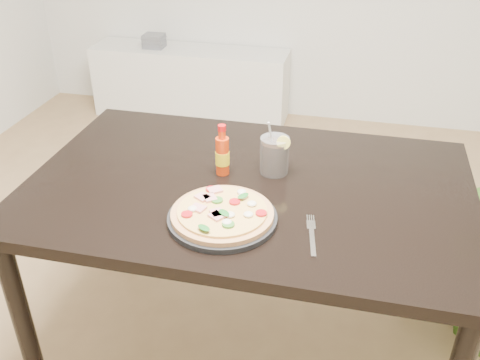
% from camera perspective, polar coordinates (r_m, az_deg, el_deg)
% --- Properties ---
extents(floor, '(4.50, 4.50, 0.00)m').
position_cam_1_polar(floor, '(2.21, -1.41, -16.49)').
color(floor, '#9E7A51').
rests_on(floor, ground).
extents(dining_table, '(1.40, 0.90, 0.75)m').
position_cam_1_polar(dining_table, '(1.74, 0.90, -2.67)').
color(dining_table, black).
rests_on(dining_table, ground).
extents(plate, '(0.31, 0.31, 0.02)m').
position_cam_1_polar(plate, '(1.52, -1.89, -4.09)').
color(plate, black).
rests_on(plate, dining_table).
extents(pizza, '(0.29, 0.29, 0.03)m').
position_cam_1_polar(pizza, '(1.51, -1.90, -3.46)').
color(pizza, tan).
rests_on(pizza, plate).
extents(hot_sauce_bottle, '(0.05, 0.05, 0.17)m').
position_cam_1_polar(hot_sauce_bottle, '(1.72, -1.89, 2.71)').
color(hot_sauce_bottle, red).
rests_on(hot_sauce_bottle, dining_table).
extents(cola_cup, '(0.10, 0.09, 0.18)m').
position_cam_1_polar(cola_cup, '(1.73, 3.69, 2.57)').
color(cola_cup, black).
rests_on(cola_cup, dining_table).
extents(fork, '(0.05, 0.19, 0.00)m').
position_cam_1_polar(fork, '(1.48, 7.66, -5.69)').
color(fork, silver).
rests_on(fork, dining_table).
extents(media_console, '(1.40, 0.34, 0.50)m').
position_cam_1_polar(media_console, '(3.96, -5.28, 10.28)').
color(media_console, white).
rests_on(media_console, ground).
extents(cd_stack, '(0.14, 0.12, 0.09)m').
position_cam_1_polar(cd_stack, '(3.94, -9.16, 14.44)').
color(cd_stack, slate).
rests_on(cd_stack, media_console).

